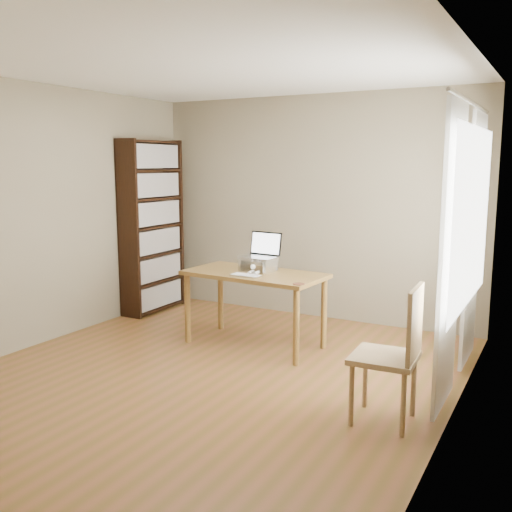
{
  "coord_description": "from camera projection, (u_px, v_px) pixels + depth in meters",
  "views": [
    {
      "loc": [
        2.63,
        -3.94,
        1.83
      ],
      "look_at": [
        -0.02,
        0.9,
        0.92
      ],
      "focal_mm": 40.0,
      "sensor_mm": 36.0,
      "label": 1
    }
  ],
  "objects": [
    {
      "name": "laptop_stand",
      "position": [
        258.0,
        263.0,
        5.71
      ],
      "size": [
        0.32,
        0.25,
        0.13
      ],
      "rotation": [
        0.0,
        0.0,
        -0.07
      ],
      "color": "silver",
      "rests_on": "desk"
    },
    {
      "name": "cat",
      "position": [
        262.0,
        264.0,
        5.72
      ],
      "size": [
        0.26,
        0.49,
        0.17
      ],
      "rotation": [
        0.0,
        0.0,
        0.11
      ],
      "color": "#494139",
      "rests_on": "desk"
    },
    {
      "name": "keyboard",
      "position": [
        246.0,
        275.0,
        5.45
      ],
      "size": [
        0.3,
        0.14,
        0.02
      ],
      "rotation": [
        0.0,
        0.0,
        -0.04
      ],
      "color": "silver",
      "rests_on": "desk"
    },
    {
      "name": "curtains",
      "position": [
        463.0,
        246.0,
        4.55
      ],
      "size": [
        0.03,
        1.9,
        2.25
      ],
      "color": "white",
      "rests_on": "ground"
    },
    {
      "name": "desk",
      "position": [
        255.0,
        282.0,
        5.67
      ],
      "size": [
        1.42,
        0.78,
        0.75
      ],
      "rotation": [
        0.0,
        0.0,
        -0.07
      ],
      "color": "brown",
      "rests_on": "ground"
    },
    {
      "name": "room",
      "position": [
        210.0,
        226.0,
        4.74
      ],
      "size": [
        4.04,
        4.54,
        2.64
      ],
      "color": "brown",
      "rests_on": "ground"
    },
    {
      "name": "bookshelf",
      "position": [
        152.0,
        226.0,
        7.0
      ],
      "size": [
        0.3,
        0.9,
        2.1
      ],
      "color": "black",
      "rests_on": "ground"
    },
    {
      "name": "chair",
      "position": [
        396.0,
        350.0,
        3.95
      ],
      "size": [
        0.46,
        0.46,
        1.0
      ],
      "rotation": [
        0.0,
        0.0,
        0.05
      ],
      "color": "tan",
      "rests_on": "ground"
    },
    {
      "name": "coaster",
      "position": [
        299.0,
        284.0,
        5.1
      ],
      "size": [
        0.11,
        0.11,
        0.01
      ],
      "primitive_type": "cylinder",
      "color": "#59301E",
      "rests_on": "desk"
    },
    {
      "name": "laptop",
      "position": [
        261.0,
        251.0,
        5.74
      ],
      "size": [
        0.37,
        0.32,
        0.25
      ],
      "rotation": [
        0.0,
        0.0,
        -0.07
      ],
      "color": "silver",
      "rests_on": "laptop_stand"
    }
  ]
}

